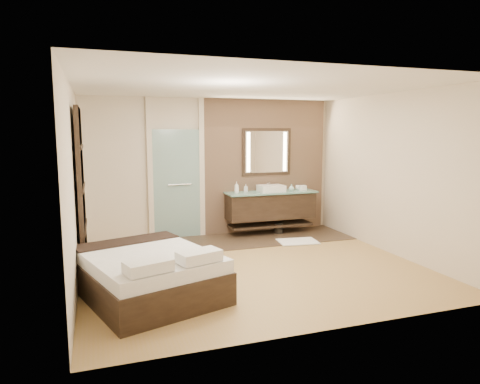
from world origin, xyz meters
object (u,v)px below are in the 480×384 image
object	(u,v)px
vanity	(271,205)
bed	(148,274)
waste_bin	(278,228)
mirror_unit	(267,152)

from	to	relation	value
vanity	bed	world-z (taller)	vanity
bed	waste_bin	size ratio (longest dim) A/B	9.55
mirror_unit	bed	world-z (taller)	mirror_unit
vanity	mirror_unit	world-z (taller)	mirror_unit
bed	waste_bin	distance (m)	3.86
vanity	waste_bin	size ratio (longest dim) A/B	8.19
bed	waste_bin	xyz separation A→B (m)	(2.90, 2.54, -0.18)
mirror_unit	bed	bearing A→B (deg)	-134.00
mirror_unit	bed	xyz separation A→B (m)	(-2.75, -2.85, -1.36)
waste_bin	mirror_unit	bearing A→B (deg)	115.76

